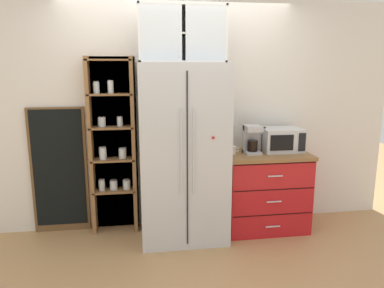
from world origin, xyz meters
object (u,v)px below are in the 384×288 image
object	(u,v)px
microwave	(281,140)
bottle_cobalt	(264,141)
refrigerator	(183,153)
chalkboard_menu	(59,170)
mug_cream	(233,150)
coffee_maker	(252,139)

from	to	relation	value
microwave	bottle_cobalt	size ratio (longest dim) A/B	1.60
refrigerator	chalkboard_menu	world-z (taller)	refrigerator
bottle_cobalt	chalkboard_menu	size ratio (longest dim) A/B	0.20
mug_cream	chalkboard_menu	distance (m)	1.91
refrigerator	coffee_maker	world-z (taller)	refrigerator
refrigerator	chalkboard_menu	size ratio (longest dim) A/B	1.33
bottle_cobalt	microwave	bearing A→B (deg)	-8.91
mug_cream	coffee_maker	bearing A→B (deg)	1.69
microwave	chalkboard_menu	size ratio (longest dim) A/B	0.32
mug_cream	microwave	bearing A→B (deg)	4.81
refrigerator	mug_cream	size ratio (longest dim) A/B	16.18
coffee_maker	bottle_cobalt	distance (m)	0.19
microwave	coffee_maker	bearing A→B (deg)	-173.34
microwave	mug_cream	xyz separation A→B (m)	(-0.57, -0.05, -0.09)
refrigerator	microwave	xyz separation A→B (m)	(1.13, 0.11, 0.09)
mug_cream	bottle_cobalt	size ratio (longest dim) A/B	0.42
microwave	chalkboard_menu	world-z (taller)	chalkboard_menu
refrigerator	bottle_cobalt	distance (m)	0.95
refrigerator	coffee_maker	size ratio (longest dim) A/B	5.99
chalkboard_menu	refrigerator	bearing A→B (deg)	-14.02
coffee_maker	chalkboard_menu	distance (m)	2.14
microwave	bottle_cobalt	distance (m)	0.19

